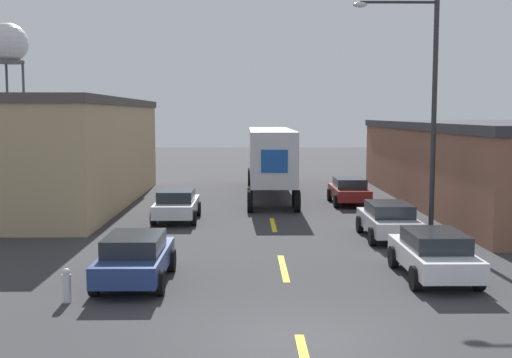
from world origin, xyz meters
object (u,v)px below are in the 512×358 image
object	(u,v)px
parked_car_right_far	(349,190)
street_lamp	(425,99)
parked_car_right_near	(434,253)
water_tower	(8,46)
parked_car_right_mid	(388,220)
parked_car_left_near	(135,257)
parked_car_left_far	(177,204)
semi_truck	(270,155)
fire_hydrant	(67,285)

from	to	relation	value
parked_car_right_far	street_lamp	xyz separation A→B (m)	(1.51, -8.80, 4.63)
parked_car_right_near	water_tower	world-z (taller)	water_tower
parked_car_right_mid	parked_car_left_near	world-z (taller)	same
parked_car_right_near	parked_car_left_far	bearing A→B (deg)	129.79
semi_truck	parked_car_right_mid	world-z (taller)	semi_truck
parked_car_right_far	parked_car_left_near	bearing A→B (deg)	-118.36
parked_car_left_far	fire_hydrant	xyz separation A→B (m)	(-1.43, -12.64, -0.31)
parked_car_right_mid	parked_car_right_far	bearing A→B (deg)	90.00
parked_car_left_near	water_tower	bearing A→B (deg)	113.14
parked_car_right_far	water_tower	size ratio (longest dim) A/B	0.28
parked_car_left_far	water_tower	bearing A→B (deg)	118.00
parked_car_left_near	water_tower	distance (m)	60.86
street_lamp	fire_hydrant	bearing A→B (deg)	-141.86
semi_truck	water_tower	world-z (taller)	water_tower
parked_car_right_near	parked_car_right_mid	xyz separation A→B (m)	(0.00, 6.03, 0.00)
parked_car_right_near	parked_car_right_far	size ratio (longest dim) A/B	1.00
parked_car_right_far	fire_hydrant	xyz separation A→B (m)	(-10.09, -17.90, -0.31)
street_lamp	parked_car_left_far	bearing A→B (deg)	160.82
parked_car_right_near	parked_car_left_far	distance (m)	13.52
parked_car_left_near	water_tower	xyz separation A→B (m)	(-23.48, 54.92, 11.67)
parked_car_left_far	street_lamp	bearing A→B (deg)	-19.18
semi_truck	water_tower	size ratio (longest dim) A/B	1.01
parked_car_right_near	water_tower	xyz separation A→B (m)	(-32.13, 54.54, 11.67)
parked_car_right_mid	fire_hydrant	distance (m)	13.05
parked_car_right_mid	water_tower	bearing A→B (deg)	123.52
parked_car_left_near	parked_car_right_far	size ratio (longest dim) A/B	1.00
parked_car_left_near	water_tower	world-z (taller)	water_tower
parked_car_right_mid	parked_car_right_far	distance (m)	9.62
parked_car_right_mid	parked_car_left_near	size ratio (longest dim) A/B	1.00
parked_car_left_near	parked_car_right_near	bearing A→B (deg)	2.52
semi_truck	water_tower	xyz separation A→B (m)	(-27.99, 35.02, 10.01)
semi_truck	fire_hydrant	xyz separation A→B (m)	(-5.95, -21.77, -1.97)
parked_car_right_near	parked_car_left_far	xyz separation A→B (m)	(-8.65, 10.39, 0.00)
parked_car_right_mid	fire_hydrant	bearing A→B (deg)	-140.61
parked_car_right_near	street_lamp	bearing A→B (deg)	77.62
parked_car_right_mid	parked_car_right_far	xyz separation A→B (m)	(0.00, 9.62, 0.00)
parked_car_right_far	water_tower	xyz separation A→B (m)	(-32.13, 38.89, 11.67)
water_tower	street_lamp	world-z (taller)	water_tower
parked_car_right_mid	parked_car_left_near	bearing A→B (deg)	-143.45
parked_car_left_near	parked_car_right_far	bearing A→B (deg)	61.64
water_tower	fire_hydrant	bearing A→B (deg)	-68.79
parked_car_right_mid	parked_car_right_far	world-z (taller)	same
water_tower	fire_hydrant	distance (m)	62.08
parked_car_right_near	parked_car_left_near	bearing A→B (deg)	-177.48
parked_car_right_mid	street_lamp	size ratio (longest dim) A/B	0.46
parked_car_right_near	fire_hydrant	distance (m)	10.34
street_lamp	semi_truck	bearing A→B (deg)	113.99
parked_car_left_near	fire_hydrant	xyz separation A→B (m)	(-1.43, -1.87, -0.31)
parked_car_right_mid	fire_hydrant	size ratio (longest dim) A/B	4.77
parked_car_left_near	street_lamp	bearing A→B (deg)	35.46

